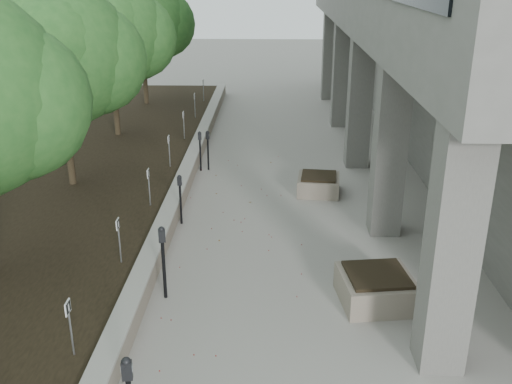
# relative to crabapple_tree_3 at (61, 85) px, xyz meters

# --- Properties ---
(retaining_wall) EXTENTS (0.39, 26.00, 0.50)m
(retaining_wall) POSITION_rel_crabapple_tree_3_xyz_m (2.97, 1.00, -2.87)
(retaining_wall) COLOR gray
(retaining_wall) RESTS_ON ground
(planting_bed) EXTENTS (7.00, 26.00, 0.40)m
(planting_bed) POSITION_rel_crabapple_tree_3_xyz_m (-0.70, 1.00, -2.92)
(planting_bed) COLOR black
(planting_bed) RESTS_ON ground
(crabapple_tree_3) EXTENTS (4.60, 4.00, 5.44)m
(crabapple_tree_3) POSITION_rel_crabapple_tree_3_xyz_m (0.00, 0.00, 0.00)
(crabapple_tree_3) COLOR #255922
(crabapple_tree_3) RESTS_ON planting_bed
(crabapple_tree_4) EXTENTS (4.60, 4.00, 5.44)m
(crabapple_tree_4) POSITION_rel_crabapple_tree_3_xyz_m (0.00, 5.00, 0.00)
(crabapple_tree_4) COLOR #255922
(crabapple_tree_4) RESTS_ON planting_bed
(crabapple_tree_5) EXTENTS (4.60, 4.00, 5.44)m
(crabapple_tree_5) POSITION_rel_crabapple_tree_3_xyz_m (0.00, 10.00, 0.00)
(crabapple_tree_5) COLOR #255922
(crabapple_tree_5) RESTS_ON planting_bed
(parking_sign_2) EXTENTS (0.04, 0.22, 0.96)m
(parking_sign_2) POSITION_rel_crabapple_tree_3_xyz_m (2.45, -7.50, -2.24)
(parking_sign_2) COLOR black
(parking_sign_2) RESTS_ON planting_bed
(parking_sign_3) EXTENTS (0.04, 0.22, 0.96)m
(parking_sign_3) POSITION_rel_crabapple_tree_3_xyz_m (2.45, -4.50, -2.24)
(parking_sign_3) COLOR black
(parking_sign_3) RESTS_ON planting_bed
(parking_sign_4) EXTENTS (0.04, 0.22, 0.96)m
(parking_sign_4) POSITION_rel_crabapple_tree_3_xyz_m (2.45, -1.50, -2.24)
(parking_sign_4) COLOR black
(parking_sign_4) RESTS_ON planting_bed
(parking_sign_5) EXTENTS (0.04, 0.22, 0.96)m
(parking_sign_5) POSITION_rel_crabapple_tree_3_xyz_m (2.45, 1.50, -2.24)
(parking_sign_5) COLOR black
(parking_sign_5) RESTS_ON planting_bed
(parking_sign_6) EXTENTS (0.04, 0.22, 0.96)m
(parking_sign_6) POSITION_rel_crabapple_tree_3_xyz_m (2.45, 4.50, -2.24)
(parking_sign_6) COLOR black
(parking_sign_6) RESTS_ON planting_bed
(parking_sign_7) EXTENTS (0.04, 0.22, 0.96)m
(parking_sign_7) POSITION_rel_crabapple_tree_3_xyz_m (2.45, 7.50, -2.24)
(parking_sign_7) COLOR black
(parking_sign_7) RESTS_ON planting_bed
(parking_sign_8) EXTENTS (0.04, 0.22, 0.96)m
(parking_sign_8) POSITION_rel_crabapple_tree_3_xyz_m (2.45, 10.50, -2.24)
(parking_sign_8) COLOR black
(parking_sign_8) RESTS_ON planting_bed
(parking_meter_2) EXTENTS (0.17, 0.14, 1.52)m
(parking_meter_2) POSITION_rel_crabapple_tree_3_xyz_m (3.45, -5.16, -2.36)
(parking_meter_2) COLOR black
(parking_meter_2) RESTS_ON ground
(parking_meter_3) EXTENTS (0.13, 0.09, 1.29)m
(parking_meter_3) POSITION_rel_crabapple_tree_3_xyz_m (3.25, -1.71, -2.47)
(parking_meter_3) COLOR black
(parking_meter_3) RESTS_ON ground
(parking_meter_4) EXTENTS (0.14, 0.11, 1.27)m
(parking_meter_4) POSITION_rel_crabapple_tree_3_xyz_m (3.50, 2.39, -2.48)
(parking_meter_4) COLOR black
(parking_meter_4) RESTS_ON ground
(parking_meter_5) EXTENTS (0.14, 0.11, 1.28)m
(parking_meter_5) POSITION_rel_crabapple_tree_3_xyz_m (3.27, 2.30, -2.48)
(parking_meter_5) COLOR black
(parking_meter_5) RESTS_ON ground
(planter_front) EXTENTS (1.49, 1.49, 0.62)m
(planter_front) POSITION_rel_crabapple_tree_3_xyz_m (7.50, -5.20, -2.81)
(planter_front) COLOR gray
(planter_front) RESTS_ON ground
(planter_back) EXTENTS (1.26, 1.26, 0.54)m
(planter_back) POSITION_rel_crabapple_tree_3_xyz_m (6.82, 0.49, -2.85)
(planter_back) COLOR gray
(planter_back) RESTS_ON ground
(berry_scatter) EXTENTS (3.30, 14.10, 0.02)m
(berry_scatter) POSITION_rel_crabapple_tree_3_xyz_m (4.70, -3.00, -3.11)
(berry_scatter) COLOR maroon
(berry_scatter) RESTS_ON ground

